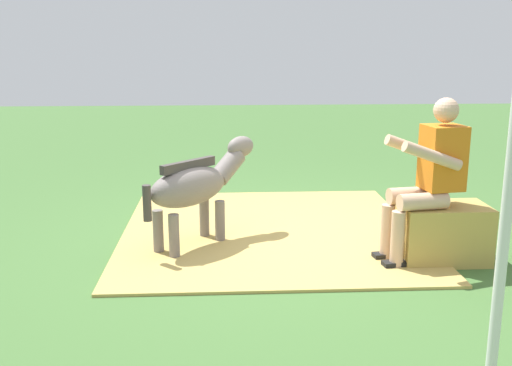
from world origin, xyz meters
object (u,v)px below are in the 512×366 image
at_px(pony_standing, 196,185).
at_px(tent_pole_left, 510,177).
at_px(person_seated, 429,173).
at_px(hay_bale, 443,233).

height_order(pony_standing, tent_pole_left, tent_pole_left).
bearing_deg(tent_pole_left, person_seated, -96.65).
height_order(person_seated, pony_standing, person_seated).
relative_size(hay_bale, tent_pole_left, 0.32).
distance_m(person_seated, pony_standing, 1.97).
height_order(hay_bale, pony_standing, pony_standing).
relative_size(person_seated, pony_standing, 1.25).
distance_m(pony_standing, tent_pole_left, 2.88).
relative_size(hay_bale, pony_standing, 0.66).
distance_m(hay_bale, pony_standing, 2.14).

